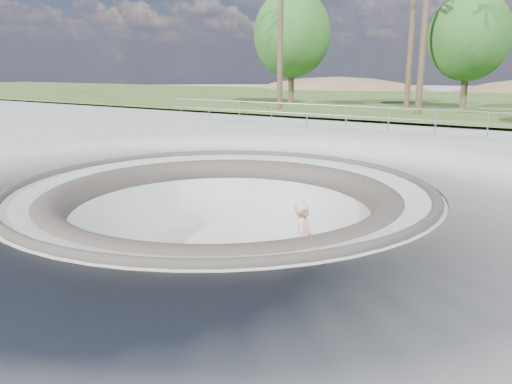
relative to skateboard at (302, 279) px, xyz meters
The scene contains 8 objects.
ground 2.96m from the skateboard, behind, with size 180.00×180.00×0.00m, color #A7A7A1.
skate_bowl 2.32m from the skateboard, behind, with size 14.00×14.00×4.10m.
grass_strip 34.20m from the skateboard, 93.89° to the left, with size 180.00×36.00×0.12m.
safety_railing 12.54m from the skateboard, 100.88° to the left, with size 25.00×0.06×1.03m.
skateboard is the anchor object (origin of this frame).
skater 0.91m from the skateboard, ahead, with size 0.65×0.43×1.78m, color #D6A28B.
bushy_tree_left 28.25m from the skateboard, 120.29° to the left, with size 5.70×5.18×8.23m.
bushy_tree_mid 27.18m from the skateboard, 94.71° to the left, with size 5.22×4.74×7.52m.
Camera 1 is at (7.24, -9.40, 2.79)m, focal length 35.00 mm.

